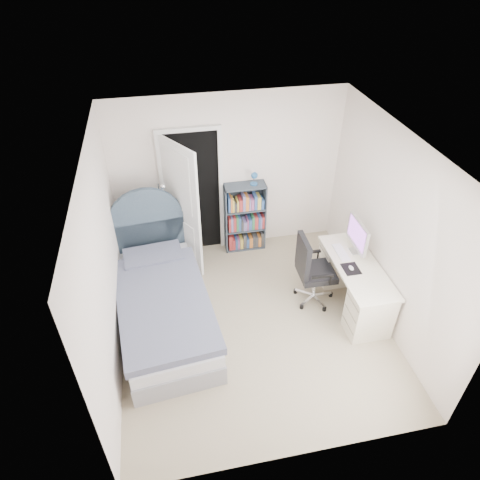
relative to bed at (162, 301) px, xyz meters
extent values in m
cube|color=gray|center=(1.15, -0.32, -0.35)|extent=(3.40, 3.60, 0.05)
cube|color=white|center=(1.15, -0.32, 2.20)|extent=(3.40, 3.60, 0.05)
cube|color=white|center=(1.15, 1.51, 0.93)|extent=(3.40, 0.05, 2.50)
cube|color=white|center=(1.15, -2.14, 0.93)|extent=(3.40, 0.05, 2.50)
cube|color=white|center=(-0.57, -0.32, 0.93)|extent=(0.05, 3.60, 2.50)
cube|color=white|center=(2.88, -0.32, 0.93)|extent=(0.05, 3.60, 2.50)
cube|color=black|center=(0.60, 1.48, 0.68)|extent=(0.80, 0.01, 2.00)
cube|color=white|center=(0.17, 1.45, 0.68)|extent=(0.06, 0.06, 2.00)
cube|color=white|center=(1.03, 1.45, 0.68)|extent=(0.06, 0.06, 2.00)
cube|color=white|center=(0.60, 1.45, 1.71)|extent=(0.92, 0.06, 0.06)
cube|color=white|center=(0.41, 1.11, 0.68)|extent=(0.45, 0.71, 2.00)
cube|color=gray|center=(0.01, -0.11, -0.18)|extent=(1.28, 2.33, 0.29)
cube|color=silver|center=(0.01, -0.11, 0.05)|extent=(1.25, 2.28, 0.18)
cube|color=slate|center=(0.02, -0.23, 0.18)|extent=(1.29, 2.00, 0.11)
cube|color=slate|center=(-0.07, 0.69, 0.20)|extent=(0.84, 0.52, 0.13)
cube|color=#3C4D5D|center=(-0.10, 1.04, 0.12)|extent=(1.06, 0.17, 0.89)
cylinder|color=#3C4D5D|center=(-0.10, 1.04, 0.57)|extent=(1.06, 0.17, 1.06)
cylinder|color=tan|center=(-0.23, 1.12, -0.09)|extent=(0.03, 0.03, 0.46)
cylinder|color=tan|center=(-0.23, 1.42, -0.09)|extent=(0.03, 0.03, 0.46)
cylinder|color=tan|center=(0.08, 1.12, -0.09)|extent=(0.03, 0.03, 0.46)
cylinder|color=tan|center=(0.08, 1.42, -0.09)|extent=(0.03, 0.03, 0.46)
cube|color=tan|center=(-0.07, 1.27, 0.12)|extent=(0.37, 0.37, 0.03)
cube|color=tan|center=(-0.07, 1.27, -0.16)|extent=(0.33, 0.33, 0.02)
cube|color=#B24C33|center=(-0.12, 1.27, 0.15)|extent=(0.15, 0.20, 0.03)
cube|color=#3F598C|center=(-0.12, 1.27, 0.18)|extent=(0.14, 0.19, 0.03)
cube|color=#D8CC7F|center=(-0.12, 1.27, 0.21)|extent=(0.13, 0.18, 0.03)
cylinder|color=silver|center=(0.12, 1.16, -0.31)|extent=(0.20, 0.20, 0.02)
cylinder|color=silver|center=(0.12, 1.16, 0.39)|extent=(0.02, 0.02, 1.40)
sphere|color=silver|center=(0.18, 1.12, 1.06)|extent=(0.08, 0.08, 0.08)
cube|color=#39434E|center=(1.07, 1.35, 0.25)|extent=(0.02, 0.27, 1.14)
cube|color=#39434E|center=(1.68, 1.35, 0.25)|extent=(0.02, 0.27, 1.14)
cube|color=#39434E|center=(1.38, 1.35, 0.81)|extent=(0.64, 0.27, 0.02)
cube|color=#39434E|center=(1.38, 1.35, -0.31)|extent=(0.64, 0.27, 0.02)
cube|color=#39434E|center=(1.38, 1.48, 0.25)|extent=(0.64, 0.01, 1.14)
cube|color=#39434E|center=(1.38, 1.35, 0.04)|extent=(0.60, 0.25, 0.02)
cube|color=#39434E|center=(1.38, 1.35, 0.41)|extent=(0.60, 0.25, 0.02)
cylinder|color=#225A95|center=(1.51, 1.35, 0.83)|extent=(0.11, 0.11, 0.02)
cylinder|color=silver|center=(1.51, 1.35, 0.90)|extent=(0.01, 0.01, 0.15)
sphere|color=#225A95|center=(1.51, 1.32, 0.98)|extent=(0.10, 0.10, 0.10)
cube|color=#B23333|center=(1.13, 1.33, -0.17)|extent=(0.05, 0.19, 0.25)
cube|color=#B23333|center=(1.19, 1.33, -0.20)|extent=(0.04, 0.19, 0.18)
cube|color=#335999|center=(1.23, 1.33, -0.20)|extent=(0.04, 0.19, 0.19)
cube|color=#994C7F|center=(1.27, 1.33, -0.21)|extent=(0.03, 0.19, 0.17)
cube|color=#D8BF4C|center=(1.31, 1.33, -0.20)|extent=(0.05, 0.19, 0.19)
cube|color=#3F3F3F|center=(1.36, 1.33, -0.17)|extent=(0.05, 0.19, 0.25)
cube|color=#335999|center=(1.41, 1.33, -0.21)|extent=(0.04, 0.19, 0.17)
cube|color=orange|center=(1.47, 1.33, -0.20)|extent=(0.05, 0.19, 0.18)
cube|color=#3F3F3F|center=(1.51, 1.33, -0.19)|extent=(0.03, 0.19, 0.21)
cube|color=#3F3F3F|center=(1.56, 1.33, -0.20)|extent=(0.04, 0.19, 0.19)
cube|color=orange|center=(1.61, 1.33, -0.20)|extent=(0.04, 0.19, 0.19)
cube|color=#3F3F3F|center=(1.66, 1.33, -0.17)|extent=(0.05, 0.19, 0.25)
cube|color=#B23333|center=(1.12, 1.33, 0.19)|extent=(0.03, 0.19, 0.25)
cube|color=#7F72B2|center=(1.16, 1.33, 0.19)|extent=(0.03, 0.19, 0.25)
cube|color=#B23333|center=(1.20, 1.33, 0.19)|extent=(0.04, 0.19, 0.25)
cube|color=#337F4C|center=(1.24, 1.33, 0.19)|extent=(0.03, 0.19, 0.25)
cube|color=#335999|center=(1.28, 1.33, 0.18)|extent=(0.03, 0.19, 0.23)
cube|color=#3F3F3F|center=(1.32, 1.33, 0.14)|extent=(0.03, 0.19, 0.17)
cube|color=#7F72B2|center=(1.37, 1.33, 0.14)|extent=(0.05, 0.19, 0.15)
cube|color=#994C7F|center=(1.41, 1.33, 0.15)|extent=(0.02, 0.19, 0.18)
cube|color=#335999|center=(1.45, 1.33, 0.16)|extent=(0.04, 0.19, 0.19)
cube|color=#337F4C|center=(1.50, 1.33, 0.18)|extent=(0.04, 0.19, 0.23)
cube|color=#B23333|center=(1.55, 1.33, 0.17)|extent=(0.05, 0.19, 0.21)
cube|color=#335999|center=(1.59, 1.33, 0.17)|extent=(0.03, 0.19, 0.21)
cube|color=#7F72B2|center=(1.62, 1.33, 0.16)|extent=(0.02, 0.19, 0.20)
cube|color=#B23333|center=(1.66, 1.33, 0.17)|extent=(0.03, 0.19, 0.21)
cube|color=#335999|center=(1.12, 1.33, 0.55)|extent=(0.03, 0.19, 0.25)
cube|color=orange|center=(1.15, 1.33, 0.55)|extent=(0.02, 0.19, 0.24)
cube|color=#D8BF4C|center=(1.18, 1.33, 0.53)|extent=(0.02, 0.19, 0.20)
cube|color=#3F3F3F|center=(1.22, 1.33, 0.50)|extent=(0.03, 0.19, 0.15)
cube|color=#D8BF4C|center=(1.25, 1.33, 0.52)|extent=(0.03, 0.19, 0.18)
cube|color=#B23333|center=(1.30, 1.33, 0.53)|extent=(0.05, 0.19, 0.20)
cube|color=#7F72B2|center=(1.35, 1.33, 0.55)|extent=(0.04, 0.19, 0.25)
cube|color=orange|center=(1.40, 1.33, 0.54)|extent=(0.05, 0.19, 0.23)
cube|color=#7F72B2|center=(1.44, 1.33, 0.52)|extent=(0.02, 0.19, 0.19)
cube|color=#994C7F|center=(1.48, 1.33, 0.52)|extent=(0.04, 0.19, 0.18)
cube|color=#335999|center=(1.53, 1.33, 0.54)|extent=(0.04, 0.19, 0.23)
cube|color=#D8BF4C|center=(1.58, 1.33, 0.53)|extent=(0.05, 0.19, 0.21)
cube|color=#335999|center=(1.64, 1.33, 0.50)|extent=(0.04, 0.19, 0.15)
cube|color=beige|center=(2.55, -0.23, 0.36)|extent=(0.57, 1.43, 0.03)
cube|color=beige|center=(2.55, -0.74, 0.01)|extent=(0.53, 0.38, 0.67)
cube|color=beige|center=(2.55, 0.27, 0.01)|extent=(0.53, 0.38, 0.67)
cube|color=silver|center=(2.65, 0.05, 0.38)|extent=(0.15, 0.15, 0.01)
cube|color=silver|center=(2.68, 0.05, 0.49)|extent=(0.03, 0.06, 0.21)
cube|color=silver|center=(2.63, 0.05, 0.66)|extent=(0.04, 0.53, 0.38)
cube|color=#A653CB|center=(2.60, 0.05, 0.68)|extent=(0.00, 0.48, 0.31)
cube|color=white|center=(2.44, 0.05, 0.38)|extent=(0.12, 0.38, 0.02)
cube|color=black|center=(2.44, -0.28, 0.38)|extent=(0.21, 0.25, 0.00)
ellipsoid|color=white|center=(2.44, -0.28, 0.39)|extent=(0.06, 0.10, 0.03)
cube|color=silver|center=(2.21, -0.04, -0.26)|extent=(0.27, 0.04, 0.02)
cylinder|color=black|center=(2.34, -0.04, -0.29)|extent=(0.06, 0.06, 0.06)
cube|color=silver|center=(2.12, 0.09, -0.26)|extent=(0.13, 0.27, 0.02)
cylinder|color=black|center=(2.16, 0.21, -0.29)|extent=(0.06, 0.06, 0.06)
cube|color=silver|center=(1.97, 0.04, -0.26)|extent=(0.24, 0.20, 0.02)
cylinder|color=black|center=(1.87, 0.12, -0.29)|extent=(0.06, 0.06, 0.06)
cube|color=silver|center=(1.97, -0.11, -0.26)|extent=(0.25, 0.19, 0.02)
cylinder|color=black|center=(1.86, -0.19, -0.29)|extent=(0.06, 0.06, 0.06)
cube|color=silver|center=(2.12, -0.16, -0.26)|extent=(0.12, 0.27, 0.02)
cylinder|color=black|center=(2.16, -0.29, -0.29)|extent=(0.06, 0.06, 0.06)
cylinder|color=silver|center=(2.08, -0.04, -0.06)|extent=(0.05, 0.05, 0.41)
cube|color=black|center=(2.08, -0.04, 0.17)|extent=(0.48, 0.48, 0.09)
cube|color=black|center=(1.86, -0.03, 0.48)|extent=(0.08, 0.43, 0.54)
cube|color=black|center=(2.05, -0.29, 0.32)|extent=(0.29, 0.04, 0.03)
cube|color=black|center=(2.06, 0.22, 0.32)|extent=(0.29, 0.04, 0.03)
camera|label=1|loc=(0.21, -4.09, 3.98)|focal=32.00mm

